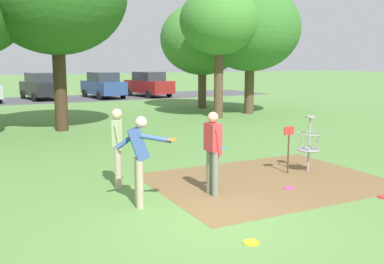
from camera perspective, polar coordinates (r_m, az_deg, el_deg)
The scene contains 16 objects.
ground_plane at distance 7.60m, azimuth 3.46°, elevation -11.79°, with size 160.00×160.00×0.00m, color #5B8942.
dirt_tee_pad at distance 10.28m, azimuth 9.73°, elevation -6.22°, with size 5.12×3.90×0.01m, color brown.
disc_golf_basket at distance 11.14m, azimuth 14.61°, elevation -1.21°, with size 0.98×0.58×1.39m.
player_foreground_watching at distance 9.60m, azimuth -9.56°, elevation -1.41°, with size 0.44×0.50×1.71m.
player_throwing at distance 8.91m, azimuth 2.71°, elevation -2.12°, with size 0.41×0.47×1.71m.
player_waiting_left at distance 8.25m, azimuth -6.80°, elevation -2.98°, with size 1.02×0.69×1.71m.
frisbee_mid_grass at distance 9.74m, azimuth 23.58°, elevation -7.71°, with size 0.26×0.26×0.02m, color red.
frisbee_far_left at distance 6.92m, azimuth 7.64°, elevation -13.96°, with size 0.25×0.25×0.02m, color gold.
frisbee_far_right at distance 9.78m, azimuth 12.40°, elevation -7.08°, with size 0.24×0.24×0.02m, color #E53D99.
tree_far_left at distance 20.85m, azimuth 3.52°, elevation 14.00°, with size 3.64×3.64×6.03m.
tree_far_center at distance 22.78m, azimuth 7.56°, elevation 13.05°, with size 4.97×4.97×6.37m.
tree_far_right at distance 25.20m, azimuth 1.34°, elevation 11.88°, with size 4.71×4.71×5.87m.
parking_lot_strip at distance 32.04m, azimuth -20.36°, elevation 3.86°, with size 36.00×6.00×0.01m, color #4C4C51.
parked_car_center_left at distance 32.47m, azimuth -18.91°, elevation 5.63°, with size 2.47×4.44×1.84m.
parked_car_center_right at distance 32.55m, azimuth -11.38°, elevation 5.95°, with size 2.42×4.42×1.84m.
parked_car_rightmost at distance 33.26m, azimuth -5.59°, elevation 6.16°, with size 2.66×4.49×1.84m.
Camera 1 is at (-3.60, -6.11, 2.73)m, focal length 41.33 mm.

